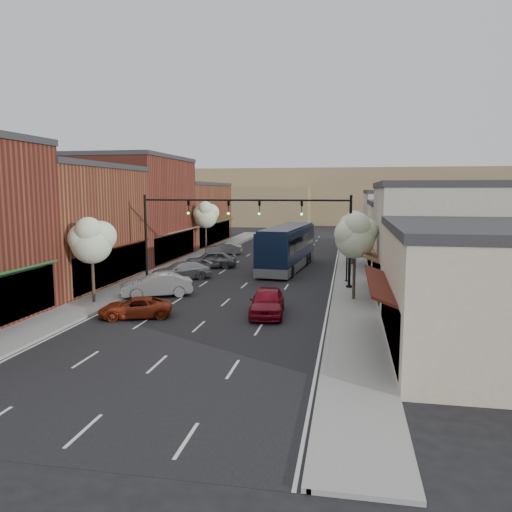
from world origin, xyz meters
The scene contains 29 objects.
ground centered at (0.00, 0.00, 0.00)m, with size 160.00×160.00×0.00m, color black.
sidewalk_left centered at (-8.40, 18.50, 0.07)m, with size 2.80×73.00×0.15m, color gray.
sidewalk_right centered at (8.40, 18.50, 0.07)m, with size 2.80×73.00×0.15m, color gray.
curb_left centered at (-7.00, 18.50, 0.07)m, with size 0.25×73.00×0.17m, color gray.
curb_right centered at (7.00, 18.50, 0.07)m, with size 0.25×73.00×0.17m, color gray.
bldg_left_midnear centered at (-14.23, 6.00, 4.66)m, with size 10.14×14.10×9.40m.
bldg_left_midfar centered at (-14.24, 20.00, 5.40)m, with size 10.14×14.10×10.90m.
bldg_left_far centered at (-14.22, 36.00, 4.16)m, with size 10.14×18.10×8.40m.
bldg_right_near centered at (13.69, -6.00, 2.92)m, with size 9.14×12.10×5.90m.
bldg_right_midnear centered at (13.72, 6.00, 3.91)m, with size 9.14×12.10×7.90m.
bldg_right_midfar centered at (13.70, 18.00, 3.17)m, with size 9.14×12.10×6.40m.
bldg_right_far centered at (13.71, 32.00, 3.66)m, with size 9.14×16.10×7.40m.
hill_far centered at (0.00, 90.00, 6.00)m, with size 120.00×30.00×12.00m, color #7A6647.
hill_near centered at (-25.00, 78.00, 4.00)m, with size 50.00×20.00×8.00m, color #7A6647.
signal_mast_right centered at (5.62, 8.00, 4.62)m, with size 8.22×0.46×7.00m.
signal_mast_left centered at (-5.62, 8.00, 4.62)m, with size 8.22×0.46×7.00m.
tree_right_near centered at (8.35, 3.94, 4.45)m, with size 2.85×2.65×5.95m.
tree_right_far centered at (8.35, 19.94, 3.99)m, with size 2.85×2.65×5.43m.
tree_left_near centered at (-8.25, -0.06, 4.22)m, with size 2.85×2.65×5.69m.
tree_left_far centered at (-8.25, 25.94, 4.60)m, with size 2.85×2.65×6.13m.
lamp_post_near centered at (7.80, 10.50, 3.01)m, with size 0.44×0.44×4.44m.
lamp_post_far centered at (7.80, 28.00, 3.01)m, with size 0.44×0.44×4.44m.
coach_bus centered at (2.31, 16.65, 2.09)m, with size 4.03×13.40×4.03m.
red_hatchback centered at (3.24, -0.81, 0.82)m, with size 1.94×4.82×1.64m, color maroon.
parked_car_a centered at (-4.20, -2.76, 0.59)m, with size 1.94×4.22×1.17m, color maroon.
parked_car_b centered at (-5.18, 2.95, 0.81)m, with size 1.71×4.89×1.61m, color silver.
parked_car_c centered at (-5.73, 9.76, 0.73)m, with size 2.05×5.05×1.46m, color #9D9CA1.
parked_car_d centered at (-4.95, 16.12, 0.82)m, with size 1.95×4.84×1.65m, color slate.
parked_car_e centered at (-6.20, 26.00, 0.69)m, with size 1.46×4.20×1.38m, color gray.
Camera 1 is at (7.86, -29.28, 7.33)m, focal length 35.00 mm.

